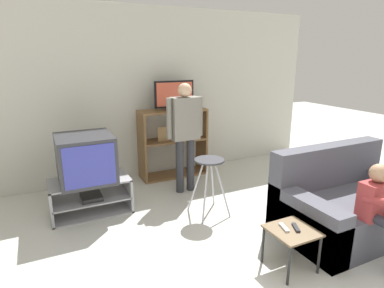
% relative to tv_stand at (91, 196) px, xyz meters
% --- Properties ---
extents(wall_back, '(6.40, 0.06, 2.60)m').
position_rel_tv_stand_xyz_m(wall_back, '(0.86, 1.00, 1.09)').
color(wall_back, beige).
rests_on(wall_back, ground_plane).
extents(tv_stand, '(0.94, 0.52, 0.43)m').
position_rel_tv_stand_xyz_m(tv_stand, '(0.00, 0.00, 0.00)').
color(tv_stand, '#939399').
rests_on(tv_stand, ground_plane).
extents(television_main, '(0.63, 0.65, 0.56)m').
position_rel_tv_stand_xyz_m(television_main, '(-0.02, -0.01, 0.50)').
color(television_main, '#2D2D33').
rests_on(television_main, tv_stand).
extents(media_shelf, '(1.06, 0.38, 1.08)m').
position_rel_tv_stand_xyz_m(media_shelf, '(1.41, 0.74, 0.34)').
color(media_shelf, brown).
rests_on(media_shelf, ground_plane).
extents(television_flat, '(0.63, 0.20, 0.44)m').
position_rel_tv_stand_xyz_m(television_flat, '(1.43, 0.71, 1.07)').
color(television_flat, black).
rests_on(television_flat, media_shelf).
extents(folding_stool, '(0.40, 0.42, 0.70)m').
position_rel_tv_stand_xyz_m(folding_stool, '(1.29, -0.67, 0.35)').
color(folding_stool, '#B7B7BC').
rests_on(folding_stool, ground_plane).
extents(snack_table, '(0.39, 0.39, 0.39)m').
position_rel_tv_stand_xyz_m(snack_table, '(1.45, -1.91, 0.12)').
color(snack_table, brown).
rests_on(snack_table, ground_plane).
extents(remote_control_black, '(0.10, 0.15, 0.02)m').
position_rel_tv_stand_xyz_m(remote_control_black, '(1.49, -1.91, 0.18)').
color(remote_control_black, '#232328').
rests_on(remote_control_black, snack_table).
extents(remote_control_white, '(0.07, 0.15, 0.02)m').
position_rel_tv_stand_xyz_m(remote_control_white, '(1.39, -1.86, 0.18)').
color(remote_control_white, silver).
rests_on(remote_control_white, snack_table).
extents(couch, '(1.54, 0.92, 0.90)m').
position_rel_tv_stand_xyz_m(couch, '(2.47, -1.66, 0.08)').
color(couch, '#4C4C56').
rests_on(couch, ground_plane).
extents(person_standing_adult, '(0.53, 0.20, 1.53)m').
position_rel_tv_stand_xyz_m(person_standing_adult, '(1.32, 0.09, 0.71)').
color(person_standing_adult, '#2D2D33').
rests_on(person_standing_adult, ground_plane).
extents(person_seated_child, '(0.33, 0.43, 0.95)m').
position_rel_tv_stand_xyz_m(person_seated_child, '(2.22, -2.20, 0.36)').
color(person_seated_child, '#2D2D38').
rests_on(person_seated_child, ground_plane).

